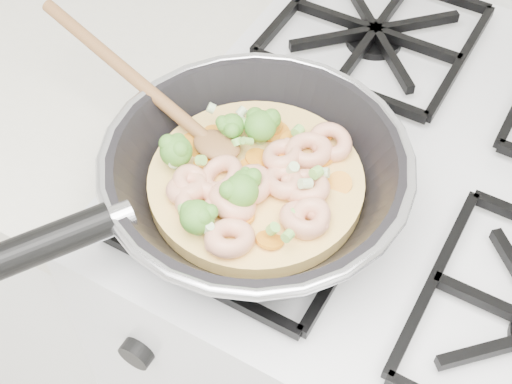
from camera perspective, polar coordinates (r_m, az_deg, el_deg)
The scene contains 2 objects.
stove at distance 1.14m, azimuth 10.46°, elevation -12.51°, with size 0.60×0.60×0.92m.
skillet at distance 0.67m, azimuth -0.57°, elevation 1.25°, with size 0.44×0.44×0.10m.
Camera 1 is at (0.07, 1.17, 1.47)m, focal length 49.59 mm.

